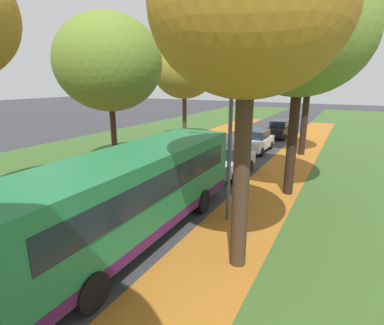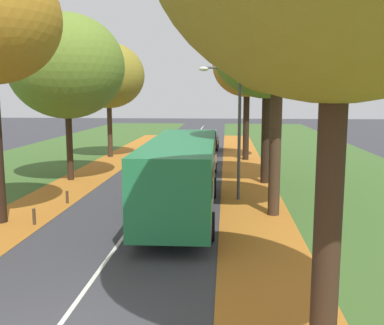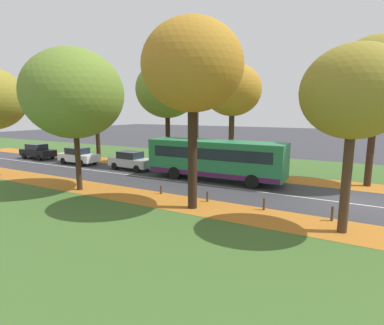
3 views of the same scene
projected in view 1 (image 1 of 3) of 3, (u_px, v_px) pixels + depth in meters
name	position (u px, v px, depth m)	size (l,w,h in m)	color
grass_verge_left	(108.00, 148.00, 24.05)	(12.00, 90.00, 0.01)	#3D6028
leaf_litter_left	(95.00, 176.00, 16.86)	(2.80, 60.00, 0.00)	#B26B23
grass_verge_right	(373.00, 183.00, 15.73)	(12.00, 90.00, 0.01)	#3D6028
leaf_litter_right	(254.00, 208.00, 12.70)	(2.80, 60.00, 0.00)	#B26B23
road_centre_line	(213.00, 162.00, 19.89)	(0.12, 80.00, 0.01)	silver
tree_left_mid	(109.00, 63.00, 17.59)	(6.26, 6.26, 9.05)	#382619
tree_left_far	(184.00, 70.00, 25.63)	(5.38, 5.38, 8.54)	#422D1E
tree_right_near	(249.00, 8.00, 7.05)	(4.81, 4.81, 9.08)	#422D1E
tree_right_mid	(302.00, 33.00, 12.48)	(5.89, 5.89, 9.82)	black
tree_right_far	(311.00, 58.00, 20.20)	(4.92, 4.92, 8.97)	black
bollard_fifth	(65.00, 191.00, 13.81)	(0.12, 0.12, 0.56)	#4C3823
streetlamp_right	(222.00, 123.00, 10.78)	(1.89, 0.28, 6.00)	#47474C
bus	(133.00, 191.00, 9.90)	(2.78, 10.44, 2.98)	#237A47
car_silver_lead	(230.00, 160.00, 17.12)	(1.92, 4.27, 1.62)	#B7BABF
car_white_following	(256.00, 141.00, 22.72)	(1.84, 4.23, 1.62)	silver
car_black_third_in_line	(279.00, 129.00, 28.32)	(1.84, 4.23, 1.62)	black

